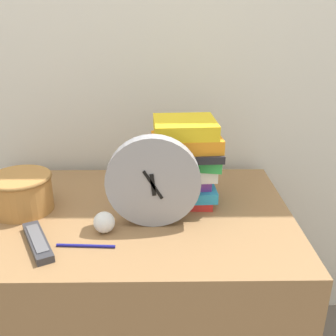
# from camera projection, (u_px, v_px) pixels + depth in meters

# --- Properties ---
(wall_back) EXTENTS (6.00, 0.04, 2.40)m
(wall_back) POSITION_uv_depth(u_px,v_px,m) (129.00, 35.00, 1.39)
(wall_back) COLOR silver
(wall_back) RESTS_ON ground_plane
(desk) EXTENTS (1.01, 0.67, 0.71)m
(desk) POSITION_uv_depth(u_px,v_px,m) (129.00, 304.00, 1.34)
(desk) COLOR olive
(desk) RESTS_ON ground_plane
(desk_clock) EXTENTS (0.26, 0.04, 0.26)m
(desk_clock) POSITION_uv_depth(u_px,v_px,m) (153.00, 182.00, 1.08)
(desk_clock) COLOR #99999E
(desk_clock) RESTS_ON desk
(book_stack) EXTENTS (0.27, 0.20, 0.27)m
(book_stack) POSITION_uv_depth(u_px,v_px,m) (182.00, 162.00, 1.21)
(book_stack) COLOR red
(book_stack) RESTS_ON desk
(basket) EXTENTS (0.19, 0.19, 0.11)m
(basket) POSITION_uv_depth(u_px,v_px,m) (21.00, 191.00, 1.19)
(basket) COLOR #B27A3D
(basket) RESTS_ON desk
(tv_remote) EXTENTS (0.13, 0.19, 0.02)m
(tv_remote) POSITION_uv_depth(u_px,v_px,m) (38.00, 241.00, 1.03)
(tv_remote) COLOR #333338
(tv_remote) RESTS_ON desk
(crumpled_paper_ball) EXTENTS (0.06, 0.06, 0.06)m
(crumpled_paper_ball) POSITION_uv_depth(u_px,v_px,m) (104.00, 222.00, 1.08)
(crumpled_paper_ball) COLOR white
(crumpled_paper_ball) RESTS_ON desk
(pen) EXTENTS (0.15, 0.02, 0.01)m
(pen) POSITION_uv_depth(u_px,v_px,m) (86.00, 246.00, 1.02)
(pen) COLOR navy
(pen) RESTS_ON desk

